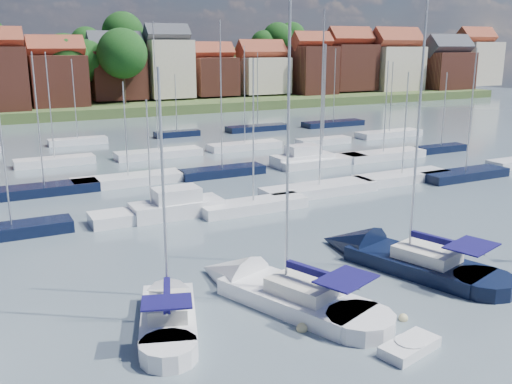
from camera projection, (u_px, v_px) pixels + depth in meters
ground at (162, 163)px, 63.78m from camera, size 260.00×260.00×0.00m
sailboat_left at (168, 311)px, 27.64m from camera, size 5.38×9.77×12.97m
sailboat_centre at (270, 291)px, 29.94m from camera, size 7.42×12.74×16.78m
sailboat_navy at (392, 257)px, 34.61m from camera, size 7.01×13.19×17.63m
tender at (410, 347)px, 24.58m from camera, size 3.08×1.97×0.62m
buoy_c at (302, 330)px, 26.49m from camera, size 0.52×0.52×0.52m
buoy_d at (403, 320)px, 27.48m from camera, size 0.46×0.46×0.46m
buoy_e at (396, 256)px, 35.77m from camera, size 0.55×0.55×0.55m
marina_field at (194, 166)px, 60.33m from camera, size 79.62×41.41×15.93m
far_shore_town at (55, 79)px, 143.52m from camera, size 212.46×90.00×22.27m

